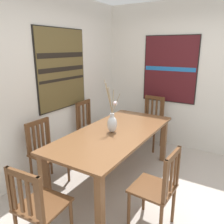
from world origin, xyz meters
TOP-DOWN VIEW (x-y plane):
  - ground_plane at (0.00, 0.00)m, footprint 6.40×6.40m
  - wall_back at (0.00, 1.86)m, footprint 6.40×0.12m
  - wall_side at (1.86, 0.00)m, footprint 0.12×6.40m
  - dining_table at (0.08, 0.71)m, footprint 2.09×0.95m
  - centerpiece_vase at (0.04, 0.73)m, footprint 0.20×0.25m
  - chair_0 at (1.50, 0.73)m, footprint 0.44×0.44m
  - chair_1 at (-1.31, 0.71)m, footprint 0.45×0.45m
  - chair_2 at (-0.47, -0.13)m, footprint 0.44×0.44m
  - chair_3 at (-0.46, 1.52)m, footprint 0.43×0.43m
  - chair_4 at (0.61, 1.55)m, footprint 0.43×0.43m
  - painting_on_back_wall at (0.25, 1.79)m, footprint 1.06×0.05m
  - painting_on_side_wall at (1.79, 0.52)m, footprint 0.05×1.01m

SIDE VIEW (x-z plane):
  - ground_plane at x=0.00m, z-range -0.03..0.00m
  - chair_2 at x=-0.47m, z-range 0.02..0.95m
  - chair_1 at x=-1.31m, z-range 0.03..0.95m
  - chair_3 at x=-0.46m, z-range 0.03..0.95m
  - chair_4 at x=0.61m, z-range 0.01..0.99m
  - chair_0 at x=1.50m, z-range 0.02..1.00m
  - dining_table at x=0.08m, z-range 0.29..1.05m
  - centerpiece_vase at x=0.04m, z-range 0.55..1.27m
  - wall_back at x=0.00m, z-range 0.00..2.70m
  - wall_side at x=1.86m, z-range 0.00..2.70m
  - painting_on_side_wall at x=1.79m, z-range 0.87..2.11m
  - painting_on_back_wall at x=0.25m, z-range 0.92..2.19m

